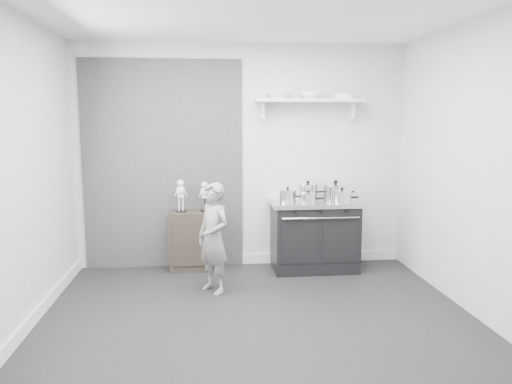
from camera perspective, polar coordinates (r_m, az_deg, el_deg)
ground at (r=4.66m, az=0.17°, el=-14.44°), size 4.00×4.00×0.00m
room_shell at (r=4.43m, az=-1.17°, el=6.22°), size 4.02×3.62×2.71m
wall_shelf at (r=6.07m, az=6.12°, el=10.27°), size 1.30×0.26×0.24m
stove at (r=6.05m, az=6.67°, el=-4.88°), size 1.05×0.65×0.84m
side_cabinet at (r=6.05m, az=-7.24°, el=-5.53°), size 0.55×0.32×0.71m
child at (r=5.21m, az=-4.86°, el=-5.26°), size 0.48×0.50×1.16m
pot_front_left at (r=5.81m, az=3.64°, el=-0.44°), size 0.29×0.20×0.18m
pot_back_left at (r=6.08m, az=5.93°, el=0.09°), size 0.33×0.24×0.22m
pot_back_right at (r=6.14m, az=9.06°, el=0.09°), size 0.39×0.30×0.23m
pot_front_right at (r=5.82m, az=9.78°, el=-0.54°), size 0.31×0.22×0.18m
pot_front_center at (r=5.76m, az=5.96°, el=-0.70°), size 0.28×0.19×0.15m
skeleton_full at (r=5.95m, az=-8.60°, el=-0.14°), size 0.12×0.08×0.44m
skeleton_torso at (r=5.94m, az=-5.90°, el=-0.26°), size 0.11×0.07×0.41m
bowl_large at (r=6.00m, az=2.57°, el=10.96°), size 0.28×0.28×0.07m
bowl_small at (r=6.07m, az=6.29°, el=10.94°), size 0.25×0.25×0.08m
plate_stack at (r=6.17m, az=10.07°, el=10.73°), size 0.25×0.25×0.06m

